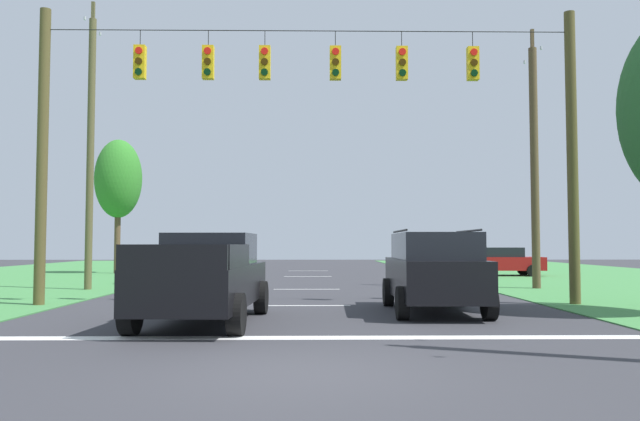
# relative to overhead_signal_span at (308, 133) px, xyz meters

# --- Properties ---
(ground_plane) EXTENTS (120.00, 120.00, 0.00)m
(ground_plane) POSITION_rel_overhead_signal_span_xyz_m (-0.06, -9.16, -4.82)
(ground_plane) COLOR #333338
(stop_bar_stripe) EXTENTS (12.57, 0.45, 0.01)m
(stop_bar_stripe) POSITION_rel_overhead_signal_span_xyz_m (-0.06, -6.07, -4.82)
(stop_bar_stripe) COLOR white
(stop_bar_stripe) RESTS_ON ground
(lane_dash_0) EXTENTS (2.50, 0.15, 0.01)m
(lane_dash_0) POSITION_rel_overhead_signal_span_xyz_m (-0.06, -0.07, -4.82)
(lane_dash_0) COLOR white
(lane_dash_0) RESTS_ON ground
(lane_dash_1) EXTENTS (2.50, 0.15, 0.01)m
(lane_dash_1) POSITION_rel_overhead_signal_span_xyz_m (-0.06, 6.24, -4.82)
(lane_dash_1) COLOR white
(lane_dash_1) RESTS_ON ground
(lane_dash_2) EXTENTS (2.50, 0.15, 0.01)m
(lane_dash_2) POSITION_rel_overhead_signal_span_xyz_m (-0.06, 15.50, -4.82)
(lane_dash_2) COLOR white
(lane_dash_2) RESTS_ON ground
(lane_dash_3) EXTENTS (2.50, 0.15, 0.01)m
(lane_dash_3) POSITION_rel_overhead_signal_span_xyz_m (-0.06, 22.51, -4.82)
(lane_dash_3) COLOR white
(lane_dash_3) RESTS_ON ground
(overhead_signal_span) EXTENTS (15.23, 0.31, 8.36)m
(overhead_signal_span) POSITION_rel_overhead_signal_span_xyz_m (0.00, 0.00, 0.00)
(overhead_signal_span) COLOR brown
(overhead_signal_span) RESTS_ON ground
(pickup_truck) EXTENTS (2.49, 5.49, 1.95)m
(pickup_truck) POSITION_rel_overhead_signal_span_xyz_m (-2.21, -3.82, -3.86)
(pickup_truck) COLOR black
(pickup_truck) RESTS_ON ground
(suv_black) EXTENTS (2.31, 4.85, 2.05)m
(suv_black) POSITION_rel_overhead_signal_span_xyz_m (3.16, -1.86, -3.76)
(suv_black) COLOR black
(suv_black) RESTS_ON ground
(distant_car_crossing_white) EXTENTS (4.42, 2.27, 1.52)m
(distant_car_crossing_white) POSITION_rel_overhead_signal_span_xyz_m (-5.56, 9.84, -4.03)
(distant_car_crossing_white) COLOR silver
(distant_car_crossing_white) RESTS_ON ground
(distant_car_oncoming) EXTENTS (4.39, 2.21, 1.52)m
(distant_car_oncoming) POSITION_rel_overhead_signal_span_xyz_m (10.20, 15.80, -4.03)
(distant_car_oncoming) COLOR maroon
(distant_car_oncoming) RESTS_ON ground
(utility_pole_mid_right) EXTENTS (0.31, 1.90, 10.02)m
(utility_pole_mid_right) POSITION_rel_overhead_signal_span_xyz_m (8.66, 6.26, -0.02)
(utility_pole_mid_right) COLOR brown
(utility_pole_mid_right) RESTS_ON ground
(utility_pole_near_left) EXTENTS (0.27, 1.77, 10.86)m
(utility_pole_near_left) POSITION_rel_overhead_signal_span_xyz_m (-8.15, 5.89, 0.48)
(utility_pole_near_left) COLOR brown
(utility_pole_near_left) RESTS_ON ground
(tree_roadside_right) EXTENTS (2.67, 2.67, 7.75)m
(tree_roadside_right) POSITION_rel_overhead_signal_span_xyz_m (-11.03, 18.81, 0.60)
(tree_roadside_right) COLOR brown
(tree_roadside_right) RESTS_ON ground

